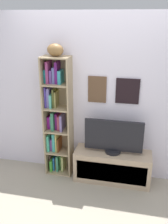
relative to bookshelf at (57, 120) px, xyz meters
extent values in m
cube|color=silver|center=(0.57, 0.13, 0.31)|extent=(4.80, 0.06, 2.34)
cube|color=brown|center=(0.57, 0.09, 0.46)|extent=(0.25, 0.02, 0.37)
cube|color=gray|center=(0.57, 0.09, 0.46)|extent=(0.20, 0.01, 0.32)
cube|color=black|center=(0.99, 0.09, 0.46)|extent=(0.32, 0.02, 0.35)
cube|color=#D1A989|center=(0.99, 0.09, 0.46)|extent=(0.27, 0.01, 0.30)
cube|color=tan|center=(-0.15, -0.03, 0.03)|extent=(0.02, 0.26, 1.78)
cube|color=tan|center=(0.21, -0.03, 0.03)|extent=(0.02, 0.26, 1.78)
cube|color=tan|center=(0.03, 0.10, 0.03)|extent=(0.39, 0.01, 1.78)
cube|color=tan|center=(0.03, -0.03, -0.85)|extent=(0.35, 0.25, 0.02)
cube|color=tan|center=(0.03, -0.03, -0.50)|extent=(0.35, 0.25, 0.02)
cube|color=tan|center=(0.03, -0.03, -0.16)|extent=(0.35, 0.25, 0.02)
cube|color=tan|center=(0.03, -0.03, 0.19)|extent=(0.35, 0.25, 0.02)
cube|color=tan|center=(0.03, -0.03, 0.54)|extent=(0.35, 0.25, 0.02)
cube|color=tan|center=(0.03, -0.03, 0.90)|extent=(0.35, 0.25, 0.02)
cube|color=brown|center=(-0.13, 0.02, -0.73)|extent=(0.02, 0.14, 0.23)
cube|color=green|center=(-0.09, -0.01, -0.75)|extent=(0.03, 0.21, 0.18)
cube|color=blue|center=(-0.06, 0.01, -0.73)|extent=(0.02, 0.17, 0.22)
cube|color=brown|center=(-0.03, 0.02, -0.75)|extent=(0.02, 0.14, 0.19)
cube|color=#429770|center=(0.00, 0.00, -0.71)|extent=(0.03, 0.19, 0.25)
cube|color=#2A5B24|center=(0.04, 0.02, -0.72)|extent=(0.04, 0.14, 0.25)
cube|color=tan|center=(0.08, 0.01, -0.71)|extent=(0.03, 0.18, 0.25)
cube|color=#47BE9A|center=(-0.12, -0.01, -0.37)|extent=(0.03, 0.21, 0.25)
cube|color=#7C3E8A|center=(-0.08, 0.01, -0.40)|extent=(0.04, 0.17, 0.19)
cube|color=teal|center=(-0.04, 0.00, -0.35)|extent=(0.04, 0.19, 0.29)
cube|color=tan|center=(0.00, -0.01, -0.35)|extent=(0.02, 0.20, 0.29)
cube|color=brown|center=(0.03, 0.00, -0.39)|extent=(0.02, 0.19, 0.20)
cube|color=#8F1994|center=(-0.12, 0.02, -0.05)|extent=(0.04, 0.14, 0.19)
cube|color=#5AA4AB|center=(-0.08, 0.02, -0.05)|extent=(0.02, 0.15, 0.20)
cube|color=#347754|center=(-0.04, -0.01, -0.01)|extent=(0.04, 0.20, 0.28)
cube|color=#6C1667|center=(0.00, 0.02, -0.02)|extent=(0.04, 0.15, 0.24)
cube|color=#A43C50|center=(0.05, 0.01, -0.04)|extent=(0.04, 0.17, 0.22)
cube|color=#7566A0|center=(0.09, -0.01, -0.02)|extent=(0.03, 0.20, 0.25)
cube|color=#5643BF|center=(-0.13, 0.00, 0.35)|extent=(0.02, 0.19, 0.29)
cube|color=#8175C4|center=(-0.09, 0.01, 0.34)|extent=(0.04, 0.17, 0.27)
cube|color=#53B3A1|center=(-0.05, -0.01, 0.30)|extent=(0.03, 0.20, 0.19)
cube|color=#525726|center=(-0.02, 0.01, 0.33)|extent=(0.03, 0.17, 0.27)
cube|color=olive|center=(0.01, 0.01, 0.32)|extent=(0.02, 0.17, 0.23)
cube|color=#177987|center=(-0.12, 0.01, 0.64)|extent=(0.03, 0.16, 0.18)
cube|color=#8F366E|center=(-0.08, 0.00, 0.70)|extent=(0.04, 0.19, 0.30)
cube|color=#614091|center=(-0.04, 0.01, 0.64)|extent=(0.03, 0.17, 0.18)
cube|color=#5C65A3|center=(0.00, 0.01, 0.66)|extent=(0.03, 0.17, 0.22)
cube|color=#591968|center=(0.04, 0.01, 0.69)|extent=(0.04, 0.17, 0.29)
cube|color=teal|center=(0.08, 0.00, 0.64)|extent=(0.04, 0.18, 0.18)
ellipsoid|color=olive|center=(0.03, -0.03, 1.00)|extent=(0.29, 0.25, 0.16)
cube|color=tan|center=(0.84, -0.08, -0.63)|extent=(1.09, 0.36, 0.46)
cube|color=#83705A|center=(0.84, -0.25, -0.63)|extent=(0.98, 0.01, 0.30)
cylinder|color=black|center=(0.84, -0.08, -0.38)|extent=(0.22, 0.22, 0.04)
cube|color=black|center=(0.84, -0.08, -0.14)|extent=(0.81, 0.04, 0.45)
cube|color=white|center=(0.84, -0.09, -0.14)|extent=(0.77, 0.01, 0.41)
camera|label=1|loc=(1.09, -3.17, 1.42)|focal=39.90mm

